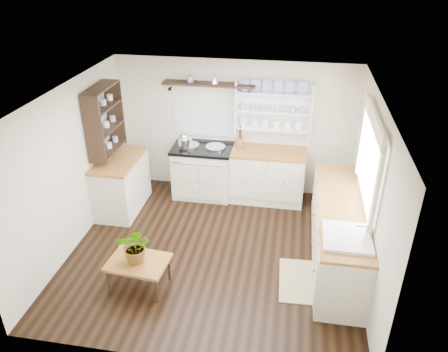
{
  "coord_description": "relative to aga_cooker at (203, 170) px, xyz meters",
  "views": [
    {
      "loc": [
        1.0,
        -4.92,
        3.9
      ],
      "look_at": [
        0.11,
        0.25,
        1.1
      ],
      "focal_mm": 35.0,
      "sensor_mm": 36.0,
      "label": 1
    }
  ],
  "objects": [
    {
      "name": "right_cabinets",
      "position": [
        2.19,
        -1.47,
        0.0
      ],
      "size": [
        0.62,
        2.43,
        0.9
      ],
      "color": "beige",
      "rests_on": "floor"
    },
    {
      "name": "left_cabinets",
      "position": [
        -1.21,
        -0.67,
        0.0
      ],
      "size": [
        0.62,
        1.13,
        0.9
      ],
      "color": "beige",
      "rests_on": "floor"
    },
    {
      "name": "floor_rug",
      "position": [
        1.73,
        -2.01,
        -0.45
      ],
      "size": [
        0.59,
        0.87,
        0.02
      ],
      "primitive_type": "cube",
      "rotation": [
        0.0,
        0.0,
        0.04
      ],
      "color": "#856F4D",
      "rests_on": "floor"
    },
    {
      "name": "floor",
      "position": [
        0.49,
        -1.57,
        -0.46
      ],
      "size": [
        4.0,
        3.8,
        0.01
      ],
      "primitive_type": "cube",
      "color": "black",
      "rests_on": "ground"
    },
    {
      "name": "left_shelving",
      "position": [
        -1.35,
        -0.67,
        1.09
      ],
      "size": [
        0.28,
        0.8,
        1.05
      ],
      "primitive_type": "cube",
      "color": "black",
      "rests_on": "wall_left"
    },
    {
      "name": "plate_rack",
      "position": [
        1.14,
        0.29,
        1.1
      ],
      "size": [
        1.2,
        0.22,
        0.9
      ],
      "color": "white",
      "rests_on": "wall_back"
    },
    {
      "name": "ceiling",
      "position": [
        0.49,
        -1.57,
        1.84
      ],
      "size": [
        4.0,
        3.8,
        0.01
      ],
      "primitive_type": "cube",
      "color": "white",
      "rests_on": "wall_back"
    },
    {
      "name": "back_cabinets",
      "position": [
        1.09,
        0.03,
        0.0
      ],
      "size": [
        1.27,
        0.63,
        0.9
      ],
      "color": "beige",
      "rests_on": "floor"
    },
    {
      "name": "belfast_sink",
      "position": [
        2.19,
        -2.22,
        0.34
      ],
      "size": [
        0.55,
        0.6,
        0.45
      ],
      "color": "white",
      "rests_on": "right_cabinets"
    },
    {
      "name": "center_table",
      "position": [
        -0.3,
        -2.43,
        -0.11
      ],
      "size": [
        0.78,
        0.59,
        0.4
      ],
      "rotation": [
        0.0,
        0.0,
        -0.09
      ],
      "color": "brown",
      "rests_on": "floor"
    },
    {
      "name": "wall_right",
      "position": [
        2.49,
        -1.57,
        0.69
      ],
      "size": [
        0.02,
        3.8,
        2.3
      ],
      "primitive_type": "cube",
      "color": "beige",
      "rests_on": "ground"
    },
    {
      "name": "wall_back",
      "position": [
        0.49,
        0.33,
        0.69
      ],
      "size": [
        4.0,
        0.02,
        2.3
      ],
      "primitive_type": "cube",
      "color": "beige",
      "rests_on": "ground"
    },
    {
      "name": "aga_cooker",
      "position": [
        0.0,
        0.0,
        0.0
      ],
      "size": [
        1.01,
        0.7,
        0.93
      ],
      "color": "beige",
      "rests_on": "floor"
    },
    {
      "name": "utensil_crock",
      "position": [
        0.61,
        0.11,
        0.53
      ],
      "size": [
        0.13,
        0.13,
        0.15
      ],
      "primitive_type": "cylinder",
      "color": "brown",
      "rests_on": "back_cabinets"
    },
    {
      "name": "high_shelf",
      "position": [
        0.09,
        0.21,
        1.45
      ],
      "size": [
        1.5,
        0.29,
        0.16
      ],
      "color": "black",
      "rests_on": "wall_back"
    },
    {
      "name": "potted_plant",
      "position": [
        -0.3,
        -2.43,
        0.17
      ],
      "size": [
        0.44,
        0.38,
        0.46
      ],
      "primitive_type": "imported",
      "rotation": [
        0.0,
        0.0,
        -0.05
      ],
      "color": "#3F7233",
      "rests_on": "center_table"
    },
    {
      "name": "window",
      "position": [
        2.44,
        -1.42,
        1.11
      ],
      "size": [
        0.08,
        1.55,
        1.22
      ],
      "color": "white",
      "rests_on": "wall_right"
    },
    {
      "name": "kettle",
      "position": [
        -0.28,
        -0.12,
        0.59
      ],
      "size": [
        0.19,
        0.19,
        0.24
      ],
      "primitive_type": null,
      "color": "silver",
      "rests_on": "aga_cooker"
    },
    {
      "name": "wall_left",
      "position": [
        -1.51,
        -1.57,
        0.69
      ],
      "size": [
        0.02,
        3.8,
        2.3
      ],
      "primitive_type": "cube",
      "color": "beige",
      "rests_on": "ground"
    }
  ]
}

